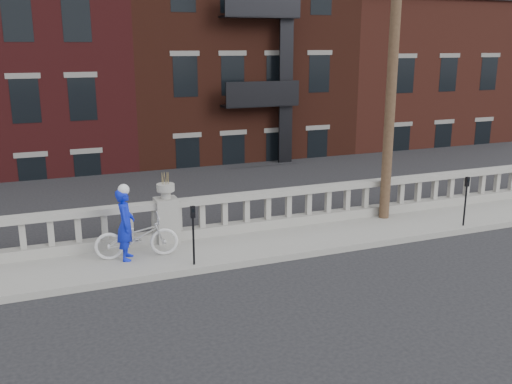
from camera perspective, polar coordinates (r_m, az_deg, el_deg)
ground at (r=11.11m, az=-3.96°, el=-11.89°), size 120.00×120.00×0.00m
sidewalk at (r=13.73m, az=-7.89°, el=-6.35°), size 32.00×2.20×0.15m
balustrade at (r=14.42m, az=-8.90°, el=-2.98°), size 28.00×0.34×1.03m
planter_pedestal at (r=14.37m, az=-8.93°, el=-2.26°), size 0.55×0.55×1.76m
lower_level at (r=32.81m, az=-15.88°, el=9.96°), size 80.00×44.00×20.80m
utility_pole at (r=16.01m, az=13.68°, el=15.21°), size 1.60×0.28×10.00m
parking_meter_d at (r=12.69m, az=-6.30°, el=-3.65°), size 0.10×0.09×1.36m
parking_meter_e at (r=16.35m, az=20.26°, el=-0.34°), size 0.10×0.09×1.36m
bicycle at (r=13.45m, az=-11.86°, el=-4.37°), size 1.97×0.89×1.00m
cyclist at (r=13.28m, az=-12.91°, el=-3.17°), size 0.55×0.69×1.66m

